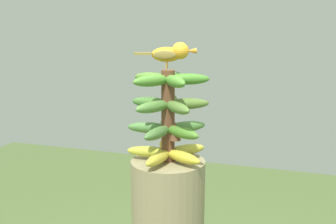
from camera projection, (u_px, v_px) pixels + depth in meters
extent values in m
cylinder|color=brown|center=(168.00, 117.00, 1.24)|extent=(0.04, 0.04, 0.29)
ellipsoid|color=gold|center=(185.00, 150.00, 1.29)|extent=(0.13, 0.13, 0.04)
ellipsoid|color=gold|center=(165.00, 147.00, 1.33)|extent=(0.10, 0.14, 0.04)
ellipsoid|color=gold|center=(149.00, 152.00, 1.27)|extent=(0.15, 0.06, 0.04)
ellipsoid|color=gold|center=(158.00, 158.00, 1.21)|extent=(0.06, 0.15, 0.04)
ellipsoid|color=gold|center=(182.00, 157.00, 1.22)|extent=(0.14, 0.10, 0.04)
ellipsoid|color=#456C34|center=(158.00, 133.00, 1.20)|extent=(0.06, 0.15, 0.04)
ellipsoid|color=#447325|center=(181.00, 132.00, 1.20)|extent=(0.14, 0.10, 0.04)
ellipsoid|color=#457434|center=(185.00, 127.00, 1.27)|extent=(0.13, 0.12, 0.04)
ellipsoid|color=#507C37|center=(166.00, 124.00, 1.31)|extent=(0.09, 0.14, 0.04)
ellipsoid|color=#467537|center=(149.00, 128.00, 1.26)|extent=(0.15, 0.05, 0.04)
ellipsoid|color=#3F6E2C|center=(151.00, 103.00, 1.26)|extent=(0.15, 0.06, 0.04)
ellipsoid|color=#4E7936|center=(154.00, 107.00, 1.19)|extent=(0.10, 0.14, 0.04)
ellipsoid|color=#4E702F|center=(177.00, 107.00, 1.18)|extent=(0.13, 0.13, 0.04)
ellipsoid|color=#516F2C|center=(187.00, 104.00, 1.24)|extent=(0.14, 0.10, 0.04)
ellipsoid|color=#477227|center=(171.00, 101.00, 1.29)|extent=(0.06, 0.15, 0.04)
ellipsoid|color=#436B37|center=(173.00, 77.00, 1.27)|extent=(0.04, 0.14, 0.04)
ellipsoid|color=#4F7C2C|center=(153.00, 78.00, 1.25)|extent=(0.15, 0.07, 0.04)
ellipsoid|color=#487E2B|center=(153.00, 81.00, 1.18)|extent=(0.11, 0.14, 0.04)
ellipsoid|color=#487E2B|center=(175.00, 81.00, 1.16)|extent=(0.12, 0.13, 0.04)
ellipsoid|color=#3F7825|center=(187.00, 79.00, 1.22)|extent=(0.15, 0.08, 0.04)
cone|color=brown|center=(175.00, 131.00, 1.22)|extent=(0.04, 0.04, 0.06)
cylinder|color=#C68933|center=(166.00, 66.00, 1.24)|extent=(0.00, 0.01, 0.02)
cylinder|color=#C68933|center=(167.00, 65.00, 1.27)|extent=(0.00, 0.01, 0.02)
ellipsoid|color=orange|center=(167.00, 54.00, 1.25)|extent=(0.10, 0.06, 0.05)
ellipsoid|color=olive|center=(165.00, 55.00, 1.23)|extent=(0.07, 0.03, 0.03)
ellipsoid|color=olive|center=(166.00, 54.00, 1.27)|extent=(0.07, 0.03, 0.03)
cube|color=olive|center=(143.00, 54.00, 1.25)|extent=(0.06, 0.04, 0.01)
sphere|color=gold|center=(180.00, 51.00, 1.24)|extent=(0.05, 0.05, 0.05)
sphere|color=black|center=(183.00, 49.00, 1.26)|extent=(0.01, 0.01, 0.01)
cone|color=orange|center=(192.00, 51.00, 1.24)|extent=(0.04, 0.03, 0.02)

